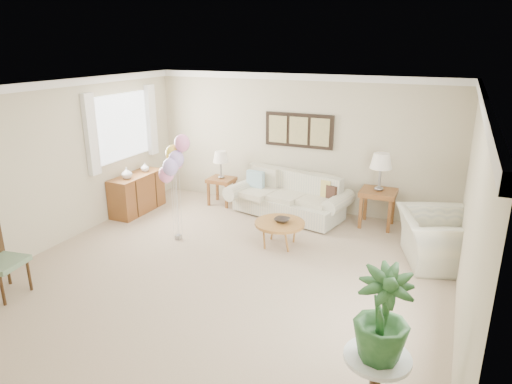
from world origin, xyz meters
TOP-DOWN VIEW (x-y plane):
  - ground_plane at (0.00, 0.00)m, footprint 6.00×6.00m
  - room_shell at (-0.11, 0.09)m, footprint 6.04×6.04m
  - wall_art_triptych at (0.00, 2.96)m, footprint 1.35×0.06m
  - sofa at (0.01, 2.47)m, footprint 2.40×1.25m
  - end_table_left at (-1.46, 2.53)m, footprint 0.50×0.46m
  - end_table_right at (1.62, 2.61)m, footprint 0.62×0.56m
  - lamp_left at (-1.46, 2.53)m, footprint 0.31×0.31m
  - lamp_right at (1.62, 2.61)m, footprint 0.38×0.38m
  - coffee_table at (0.34, 1.12)m, footprint 0.81×0.81m
  - decor_bowl at (0.37, 1.15)m, footprint 0.26×0.26m
  - armchair at (2.67, 1.50)m, footprint 1.33×1.43m
  - side_table at (2.36, -1.85)m, footprint 0.57×0.57m
  - potted_plant at (2.37, -1.87)m, footprint 0.56×0.56m
  - credenza at (-2.76, 1.50)m, footprint 0.46×1.20m
  - vase_white at (-2.74, 1.23)m, footprint 0.20×0.20m
  - vase_sage at (-2.74, 1.77)m, footprint 0.21×0.21m
  - balloon_cluster at (-1.31, 0.68)m, footprint 0.48×0.47m

SIDE VIEW (x-z plane):
  - ground_plane at x=0.00m, z-range 0.00..0.00m
  - sofa at x=0.01m, z-range -0.09..0.74m
  - credenza at x=-2.76m, z-range 0.00..0.74m
  - coffee_table at x=0.34m, z-range 0.17..0.58m
  - armchair at x=2.67m, z-range 0.00..0.76m
  - decor_bowl at x=0.37m, z-range 0.41..0.47m
  - end_table_left at x=-1.46m, z-range 0.19..0.74m
  - side_table at x=2.36m, z-range 0.16..0.78m
  - end_table_right at x=1.62m, z-range 0.23..0.90m
  - vase_sage at x=-2.74m, z-range 0.74..0.91m
  - vase_white at x=-2.74m, z-range 0.74..0.95m
  - lamp_left at x=-1.46m, z-range 0.70..1.25m
  - potted_plant at x=2.37m, z-range 0.62..1.45m
  - lamp_right at x=1.62m, z-range 0.85..1.52m
  - balloon_cluster at x=-1.31m, z-range 0.47..2.26m
  - wall_art_triptych at x=0.00m, z-range 1.23..1.88m
  - room_shell at x=-0.11m, z-range 0.33..2.93m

